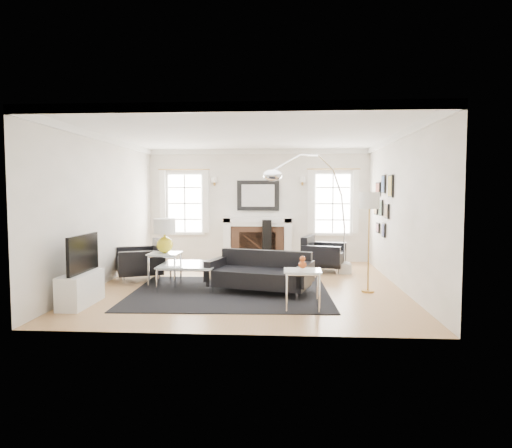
# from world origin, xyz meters

# --- Properties ---
(floor) EXTENTS (6.00, 6.00, 0.00)m
(floor) POSITION_xyz_m (0.00, 0.00, 0.00)
(floor) COLOR #A97E46
(floor) RESTS_ON ground
(back_wall) EXTENTS (5.50, 0.04, 2.80)m
(back_wall) POSITION_xyz_m (0.00, 3.00, 1.40)
(back_wall) COLOR white
(back_wall) RESTS_ON floor
(front_wall) EXTENTS (5.50, 0.04, 2.80)m
(front_wall) POSITION_xyz_m (0.00, -3.00, 1.40)
(front_wall) COLOR white
(front_wall) RESTS_ON floor
(left_wall) EXTENTS (0.04, 6.00, 2.80)m
(left_wall) POSITION_xyz_m (-2.75, 0.00, 1.40)
(left_wall) COLOR white
(left_wall) RESTS_ON floor
(right_wall) EXTENTS (0.04, 6.00, 2.80)m
(right_wall) POSITION_xyz_m (2.75, 0.00, 1.40)
(right_wall) COLOR white
(right_wall) RESTS_ON floor
(ceiling) EXTENTS (5.50, 6.00, 0.02)m
(ceiling) POSITION_xyz_m (0.00, 0.00, 2.80)
(ceiling) COLOR white
(ceiling) RESTS_ON back_wall
(crown_molding) EXTENTS (5.50, 6.00, 0.12)m
(crown_molding) POSITION_xyz_m (0.00, 0.00, 2.74)
(crown_molding) COLOR white
(crown_molding) RESTS_ON back_wall
(fireplace) EXTENTS (1.70, 0.69, 1.11)m
(fireplace) POSITION_xyz_m (0.00, 2.79, 0.54)
(fireplace) COLOR white
(fireplace) RESTS_ON floor
(mantel_mirror) EXTENTS (1.05, 0.07, 0.75)m
(mantel_mirror) POSITION_xyz_m (0.00, 2.95, 1.65)
(mantel_mirror) COLOR black
(mantel_mirror) RESTS_ON back_wall
(window_left) EXTENTS (1.24, 0.15, 1.62)m
(window_left) POSITION_xyz_m (-1.85, 2.95, 1.46)
(window_left) COLOR white
(window_left) RESTS_ON back_wall
(window_right) EXTENTS (1.24, 0.15, 1.62)m
(window_right) POSITION_xyz_m (1.85, 2.95, 1.46)
(window_right) COLOR white
(window_right) RESTS_ON back_wall
(gallery_wall) EXTENTS (0.04, 1.73, 1.29)m
(gallery_wall) POSITION_xyz_m (2.72, 1.30, 1.53)
(gallery_wall) COLOR black
(gallery_wall) RESTS_ON right_wall
(tv_unit) EXTENTS (0.35, 1.00, 1.09)m
(tv_unit) POSITION_xyz_m (-2.44, -1.70, 0.33)
(tv_unit) COLOR white
(tv_unit) RESTS_ON floor
(area_rug) EXTENTS (3.47, 2.93, 0.01)m
(area_rug) POSITION_xyz_m (-0.27, -0.69, 0.01)
(area_rug) COLOR black
(area_rug) RESTS_ON floor
(sofa) EXTENTS (1.91, 1.25, 0.58)m
(sofa) POSITION_xyz_m (0.26, -0.58, 0.31)
(sofa) COLOR black
(sofa) RESTS_ON floor
(armchair_left) EXTENTS (1.15, 1.22, 0.65)m
(armchair_left) POSITION_xyz_m (-2.14, 0.41, 0.36)
(armchair_left) COLOR black
(armchair_left) RESTS_ON floor
(armchair_right) EXTENTS (1.05, 1.13, 0.63)m
(armchair_right) POSITION_xyz_m (1.48, 1.56, 0.35)
(armchair_right) COLOR black
(armchair_right) RESTS_ON floor
(coffee_table) EXTENTS (1.00, 1.00, 0.44)m
(coffee_table) POSITION_xyz_m (-1.05, -0.36, 0.41)
(coffee_table) COLOR silver
(coffee_table) RESTS_ON floor
(side_table_left) EXTENTS (0.56, 0.56, 0.61)m
(side_table_left) POSITION_xyz_m (-1.54, -0.17, 0.50)
(side_table_left) COLOR silver
(side_table_left) RESTS_ON floor
(nesting_table) EXTENTS (0.54, 0.46, 0.60)m
(nesting_table) POSITION_xyz_m (0.94, -1.78, 0.48)
(nesting_table) COLOR silver
(nesting_table) RESTS_ON floor
(gourd_lamp) EXTENTS (0.40, 0.40, 0.63)m
(gourd_lamp) POSITION_xyz_m (-1.54, -0.17, 0.98)
(gourd_lamp) COLOR yellow
(gourd_lamp) RESTS_ON side_table_left
(orange_vase) EXTENTS (0.12, 0.12, 0.19)m
(orange_vase) POSITION_xyz_m (0.94, -1.78, 0.70)
(orange_vase) COLOR #BE4A18
(orange_vase) RESTS_ON nesting_table
(arc_floor_lamp) EXTENTS (1.83, 1.69, 2.58)m
(arc_floor_lamp) POSITION_xyz_m (1.19, 0.77, 1.40)
(arc_floor_lamp) COLOR white
(arc_floor_lamp) RESTS_ON floor
(stick_floor_lamp) EXTENTS (0.35, 0.35, 1.74)m
(stick_floor_lamp) POSITION_xyz_m (2.12, -0.49, 1.50)
(stick_floor_lamp) COLOR #B0833D
(stick_floor_lamp) RESTS_ON floor
(speaker_tower) EXTENTS (0.24, 0.24, 1.07)m
(speaker_tower) POSITION_xyz_m (0.23, 2.54, 0.53)
(speaker_tower) COLOR black
(speaker_tower) RESTS_ON floor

